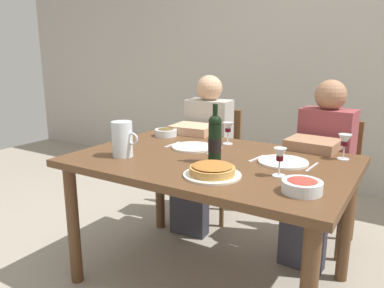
# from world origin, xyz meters

# --- Properties ---
(ground_plane) EXTENTS (8.00, 8.00, 0.00)m
(ground_plane) POSITION_xyz_m (0.00, 0.00, 0.00)
(ground_plane) COLOR gray
(back_wall) EXTENTS (8.00, 0.10, 2.80)m
(back_wall) POSITION_xyz_m (0.00, 2.03, 1.40)
(back_wall) COLOR #B2ADA3
(back_wall) RESTS_ON ground
(dining_table) EXTENTS (1.50, 1.00, 0.76)m
(dining_table) POSITION_xyz_m (0.00, 0.00, 0.67)
(dining_table) COLOR brown
(dining_table) RESTS_ON ground
(wine_bottle) EXTENTS (0.07, 0.07, 0.31)m
(wine_bottle) POSITION_xyz_m (0.06, -0.06, 0.89)
(wine_bottle) COLOR black
(wine_bottle) RESTS_ON dining_table
(water_pitcher) EXTENTS (0.17, 0.12, 0.20)m
(water_pitcher) POSITION_xyz_m (-0.44, -0.23, 0.85)
(water_pitcher) COLOR silver
(water_pitcher) RESTS_ON dining_table
(baked_tart) EXTENTS (0.28, 0.28, 0.06)m
(baked_tart) POSITION_xyz_m (0.15, -0.27, 0.79)
(baked_tart) COLOR silver
(baked_tart) RESTS_ON dining_table
(salad_bowl) EXTENTS (0.17, 0.17, 0.06)m
(salad_bowl) POSITION_xyz_m (0.58, -0.26, 0.79)
(salad_bowl) COLOR silver
(salad_bowl) RESTS_ON dining_table
(olive_bowl) EXTENTS (0.15, 0.15, 0.06)m
(olive_bowl) POSITION_xyz_m (-0.54, 0.33, 0.79)
(olive_bowl) COLOR silver
(olive_bowl) RESTS_ON dining_table
(wine_glass_left_diner) EXTENTS (0.06, 0.06, 0.14)m
(wine_glass_left_diner) POSITION_xyz_m (0.42, -0.11, 0.86)
(wine_glass_left_diner) COLOR silver
(wine_glass_left_diner) RESTS_ON dining_table
(wine_glass_right_diner) EXTENTS (0.07, 0.07, 0.14)m
(wine_glass_right_diner) POSITION_xyz_m (0.63, 0.36, 0.86)
(wine_glass_right_diner) COLOR silver
(wine_glass_right_diner) RESTS_ON dining_table
(wine_glass_centre) EXTENTS (0.07, 0.07, 0.14)m
(wine_glass_centre) POSITION_xyz_m (-0.07, 0.34, 0.86)
(wine_glass_centre) COLOR silver
(wine_glass_centre) RESTS_ON dining_table
(dinner_plate_left_setting) EXTENTS (0.26, 0.26, 0.01)m
(dinner_plate_left_setting) POSITION_xyz_m (-0.20, 0.14, 0.77)
(dinner_plate_left_setting) COLOR white
(dinner_plate_left_setting) RESTS_ON dining_table
(dinner_plate_right_setting) EXTENTS (0.26, 0.26, 0.01)m
(dinner_plate_right_setting) POSITION_xyz_m (0.37, 0.11, 0.77)
(dinner_plate_right_setting) COLOR white
(dinner_plate_right_setting) RESTS_ON dining_table
(fork_left_setting) EXTENTS (0.02, 0.16, 0.00)m
(fork_left_setting) POSITION_xyz_m (-0.35, 0.14, 0.76)
(fork_left_setting) COLOR silver
(fork_left_setting) RESTS_ON dining_table
(knife_left_setting) EXTENTS (0.01, 0.18, 0.00)m
(knife_left_setting) POSITION_xyz_m (-0.05, 0.14, 0.76)
(knife_left_setting) COLOR silver
(knife_left_setting) RESTS_ON dining_table
(knife_right_setting) EXTENTS (0.02, 0.18, 0.00)m
(knife_right_setting) POSITION_xyz_m (0.52, 0.11, 0.76)
(knife_right_setting) COLOR silver
(knife_right_setting) RESTS_ON dining_table
(spoon_right_setting) EXTENTS (0.04, 0.16, 0.00)m
(spoon_right_setting) POSITION_xyz_m (0.22, 0.11, 0.76)
(spoon_right_setting) COLOR silver
(spoon_right_setting) RESTS_ON dining_table
(chair_left) EXTENTS (0.43, 0.43, 0.87)m
(chair_left) POSITION_xyz_m (-0.46, 0.91, 0.50)
(chair_left) COLOR brown
(chair_left) RESTS_ON ground
(diner_left) EXTENTS (0.36, 0.52, 1.16)m
(diner_left) POSITION_xyz_m (-0.44, 0.67, 0.62)
(diner_left) COLOR #B7B2A8
(diner_left) RESTS_ON ground
(chair_right) EXTENTS (0.43, 0.43, 0.87)m
(chair_right) POSITION_xyz_m (0.46, 0.90, 0.50)
(chair_right) COLOR brown
(chair_right) RESTS_ON ground
(diner_right) EXTENTS (0.36, 0.52, 1.16)m
(diner_right) POSITION_xyz_m (0.44, 0.66, 0.62)
(diner_right) COLOR #8E3D42
(diner_right) RESTS_ON ground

